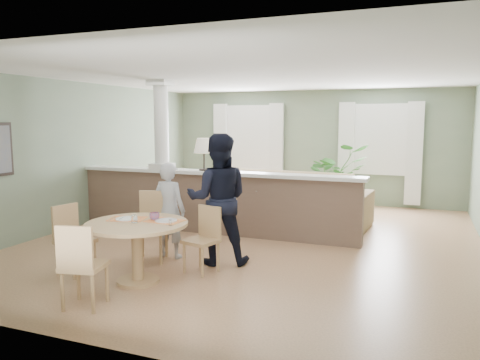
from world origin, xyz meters
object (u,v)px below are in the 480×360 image
at_px(chair_far_man, 204,236).
at_px(chair_near, 81,262).
at_px(houseplant, 336,177).
at_px(chair_side, 72,236).
at_px(man_person, 218,199).
at_px(sofa, 280,198).
at_px(chair_far_boy, 152,222).
at_px(dining_table, 138,235).
at_px(child_person, 169,210).

relative_size(chair_far_man, chair_near, 0.93).
relative_size(houseplant, chair_side, 1.65).
bearing_deg(man_person, chair_side, 13.49).
bearing_deg(houseplant, chair_far_man, -99.82).
bearing_deg(chair_near, chair_side, -57.26).
xyz_separation_m(sofa, chair_side, (-1.69, -3.86, 0.01)).
height_order(chair_far_boy, chair_far_man, chair_far_boy).
xyz_separation_m(chair_far_man, man_person, (0.02, 0.39, 0.43)).
bearing_deg(sofa, man_person, -87.57).
bearing_deg(man_person, chair_far_man, 65.64).
height_order(dining_table, chair_far_man, chair_far_man).
distance_m(houseplant, chair_side, 6.17).
relative_size(sofa, child_person, 2.40).
bearing_deg(sofa, dining_table, -95.86).
bearing_deg(sofa, chair_side, -109.42).
bearing_deg(chair_near, dining_table, -107.50).
relative_size(sofa, chair_far_man, 3.88).
relative_size(sofa, chair_near, 3.62).
bearing_deg(chair_far_man, chair_side, -140.50).
bearing_deg(houseplant, chair_near, -102.97).
distance_m(houseplant, chair_far_boy, 5.07).
xyz_separation_m(chair_far_man, chair_near, (-0.66, -1.62, 0.03)).
distance_m(chair_near, man_person, 2.16).
bearing_deg(child_person, chair_far_boy, 47.87).
distance_m(chair_near, chair_side, 1.30).
height_order(chair_far_boy, man_person, man_person).
bearing_deg(chair_far_man, chair_near, -96.59).
distance_m(chair_far_boy, man_person, 1.04).
xyz_separation_m(houseplant, dining_table, (-1.43, -5.65, -0.14)).
relative_size(dining_table, man_person, 0.69).
bearing_deg(houseplant, chair_side, -113.30).
xyz_separation_m(sofa, child_person, (-0.86, -2.77, 0.21)).
relative_size(chair_far_boy, chair_far_man, 1.13).
relative_size(chair_far_boy, man_person, 0.54).
height_order(dining_table, child_person, child_person).
bearing_deg(chair_far_boy, child_person, 26.48).
relative_size(houseplant, chair_near, 1.60).
relative_size(dining_table, chair_far_boy, 1.27).
height_order(chair_near, chair_side, chair_near).
bearing_deg(dining_table, houseplant, 75.78).
distance_m(chair_far_boy, chair_far_man, 0.95).
bearing_deg(man_person, chair_far_boy, -10.19).
xyz_separation_m(sofa, chair_far_boy, (-1.04, -2.95, 0.05)).
bearing_deg(chair_side, man_person, -44.13).
relative_size(sofa, chair_far_boy, 3.42).
height_order(sofa, chair_side, sofa).
bearing_deg(man_person, chair_near, 50.46).
relative_size(sofa, dining_table, 2.69).
bearing_deg(chair_side, sofa, -12.07).
xyz_separation_m(sofa, houseplant, (0.75, 1.79, 0.25)).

